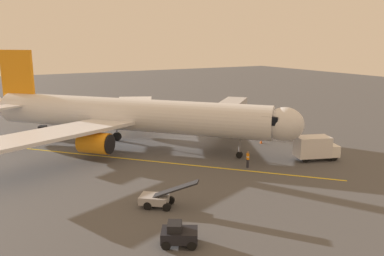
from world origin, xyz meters
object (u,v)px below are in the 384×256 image
object	(u,v)px
safety_cone_nose_left	(261,141)
safety_cone_nose_right	(269,126)
belt_loader_portside	(158,198)
jet_bridge	(228,114)
tug_rear_apron	(45,132)
airplane	(126,115)
ground_crew_marshaller	(272,134)
safety_cone_wing_port	(254,132)
box_truck_near_nose	(316,148)
tug_starboard_side	(179,234)
ground_crew_wing_walker	(248,159)

from	to	relation	value
safety_cone_nose_left	safety_cone_nose_right	size ratio (longest dim) A/B	1.00
belt_loader_portside	safety_cone_nose_left	bearing A→B (deg)	-149.77
belt_loader_portside	safety_cone_nose_right	size ratio (longest dim) A/B	7.87
jet_bridge	safety_cone_nose_right	distance (m)	11.73
tug_rear_apron	safety_cone_nose_right	world-z (taller)	tug_rear_apron
jet_bridge	airplane	bearing A→B (deg)	-21.38
airplane	ground_crew_marshaller	world-z (taller)	airplane
airplane	jet_bridge	size ratio (longest dim) A/B	3.44
airplane	safety_cone_wing_port	bearing A→B (deg)	173.69
box_truck_near_nose	tug_starboard_side	world-z (taller)	box_truck_near_nose
ground_crew_wing_walker	safety_cone_nose_right	world-z (taller)	ground_crew_wing_walker
safety_cone_nose_left	safety_cone_nose_right	world-z (taller)	same
jet_bridge	box_truck_near_nose	bearing A→B (deg)	114.17
airplane	ground_crew_wing_walker	bearing A→B (deg)	121.73
ground_crew_marshaller	safety_cone_nose_left	world-z (taller)	ground_crew_marshaller
ground_crew_marshaller	safety_cone_wing_port	xyz separation A→B (m)	(-0.39, -4.05, -0.61)
box_truck_near_nose	airplane	bearing A→B (deg)	-42.22
airplane	jet_bridge	distance (m)	12.50
ground_crew_marshaller	belt_loader_portside	distance (m)	24.10
box_truck_near_nose	tug_rear_apron	world-z (taller)	box_truck_near_nose
tug_starboard_side	safety_cone_nose_left	distance (m)	26.66
ground_crew_wing_walker	tug_rear_apron	world-z (taller)	ground_crew_wing_walker
belt_loader_portside	ground_crew_marshaller	bearing A→B (deg)	-151.49
box_truck_near_nose	tug_starboard_side	xyz separation A→B (m)	(21.15, 8.76, -0.68)
jet_bridge	safety_cone_nose_left	bearing A→B (deg)	155.19
jet_bridge	box_truck_near_nose	xyz separation A→B (m)	(-4.54, 10.12, -2.38)
airplane	belt_loader_portside	distance (m)	18.21
ground_crew_marshaller	tug_rear_apron	bearing A→B (deg)	-33.34
jet_bridge	belt_loader_portside	distance (m)	20.34
ground_crew_wing_walker	safety_cone_nose_right	xyz separation A→B (m)	(-13.76, -13.06, -0.61)
ground_crew_wing_walker	safety_cone_nose_right	distance (m)	18.98
safety_cone_nose_right	ground_crew_marshaller	bearing A→B (deg)	52.61
airplane	safety_cone_wing_port	distance (m)	18.32
airplane	ground_crew_marshaller	bearing A→B (deg)	160.96
jet_bridge	ground_crew_wing_walker	distance (m)	9.75
safety_cone_nose_right	safety_cone_wing_port	xyz separation A→B (m)	(4.10, 1.83, 0.00)
belt_loader_portside	tug_starboard_side	size ratio (longest dim) A/B	1.58
airplane	tug_starboard_side	distance (m)	24.18
tug_starboard_side	safety_cone_wing_port	size ratio (longest dim) A/B	4.99
safety_cone_nose_right	tug_starboard_side	bearing A→B (deg)	40.88
airplane	safety_cone_wing_port	xyz separation A→B (m)	(-17.83, 1.97, -3.73)
ground_crew_marshaller	tug_rear_apron	xyz separation A→B (m)	(25.17, -16.56, -0.18)
jet_bridge	safety_cone_nose_right	world-z (taller)	jet_bridge
ground_crew_wing_walker	tug_rear_apron	size ratio (longest dim) A/B	0.63
belt_loader_portside	tug_rear_apron	bearing A→B (deg)	-81.90
ground_crew_wing_walker	safety_cone_nose_right	size ratio (longest dim) A/B	3.11
airplane	tug_rear_apron	world-z (taller)	airplane
tug_rear_apron	belt_loader_portside	bearing A→B (deg)	98.10
tug_rear_apron	safety_cone_wing_port	size ratio (longest dim) A/B	4.96
safety_cone_wing_port	safety_cone_nose_left	bearing A→B (deg)	61.52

